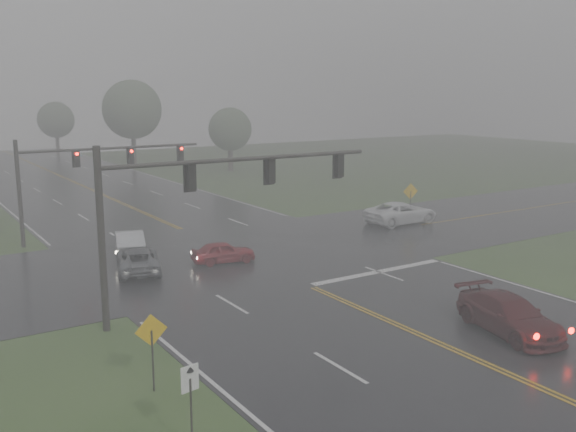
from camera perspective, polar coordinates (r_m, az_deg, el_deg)
ground at (r=22.36m, az=24.14°, el=-15.00°), size 180.00×180.00×0.00m
main_road at (r=36.34m, az=-3.19°, el=-4.02°), size 18.00×160.00×0.02m
cross_street at (r=38.04m, az=-4.69°, el=-3.36°), size 120.00×14.00×0.02m
stop_bar at (r=34.44m, az=8.04°, el=-4.97°), size 8.50×0.50×0.01m
sedan_maroon at (r=27.34m, az=18.98°, el=-9.80°), size 3.07×5.37×1.47m
sedan_red at (r=36.11m, az=-5.74°, el=-4.16°), size 3.72×2.04×1.20m
sedan_silver at (r=38.71m, az=-13.87°, el=-3.39°), size 2.72×4.74×1.48m
car_grey at (r=35.08m, az=-13.14°, el=-4.86°), size 3.35×5.03×1.28m
pickup_white at (r=47.19m, az=9.98°, el=-0.65°), size 5.60×2.60×1.55m
signal_gantry_near at (r=27.21m, az=-8.33°, el=1.94°), size 13.07×0.32×7.41m
signal_gantry_far at (r=42.67m, az=-18.04°, el=4.05°), size 11.90×0.33×6.59m
sign_diamond_west at (r=21.07m, az=-12.02°, el=-10.68°), size 1.07×0.08×2.58m
sign_arrow_white at (r=17.62m, az=-8.68°, el=-15.19°), size 0.54×0.13×2.44m
sign_diamond_east at (r=47.48m, az=10.83°, el=1.76°), size 1.17×0.30×2.86m
tree_ne_a at (r=83.47m, az=-13.69°, el=9.18°), size 7.37×7.37×10.82m
tree_e_near at (r=76.84m, az=-5.18°, el=7.67°), size 5.12×5.12×7.52m
tree_n_far at (r=102.29m, az=-19.93°, el=8.03°), size 5.34×5.34×7.85m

